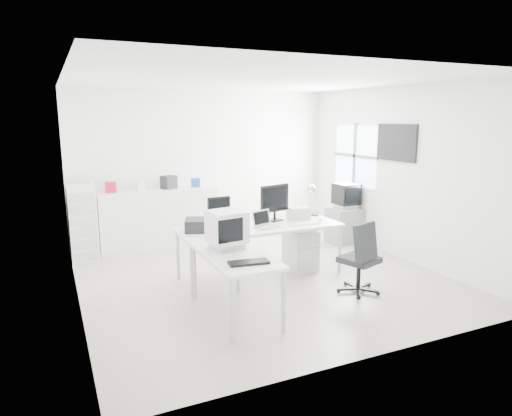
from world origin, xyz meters
name	(u,v)px	position (x,y,z in m)	size (l,w,h in m)	color
floor	(262,277)	(0.00, 0.00, 0.00)	(5.00, 5.00, 0.01)	beige
ceiling	(262,80)	(0.00, 0.00, 2.80)	(5.00, 5.00, 0.01)	white
back_wall	(206,166)	(0.00, 2.50, 1.40)	(5.00, 0.02, 2.80)	white
left_wall	(71,195)	(-2.50, 0.00, 1.40)	(0.02, 5.00, 2.80)	white
right_wall	(400,174)	(2.50, 0.00, 1.40)	(0.02, 5.00, 2.80)	white
window	(355,156)	(2.48, 1.20, 1.60)	(0.02, 1.20, 1.10)	white
wall_picture	(396,143)	(2.47, 0.10, 1.90)	(0.04, 0.90, 0.60)	black
main_desk	(261,251)	(0.02, 0.07, 0.38)	(2.40, 0.80, 0.75)	white
side_desk	(235,284)	(-0.83, -1.03, 0.38)	(0.70, 1.40, 0.75)	white
drawer_pedestal	(300,249)	(0.72, 0.12, 0.30)	(0.40, 0.50, 0.60)	white
inkjet_printer	(203,225)	(-0.83, 0.17, 0.83)	(0.48, 0.37, 0.17)	black
lcd_monitor_small	(219,212)	(-0.53, 0.32, 0.97)	(0.35, 0.20, 0.43)	black
lcd_monitor_large	(275,202)	(0.37, 0.32, 1.03)	(0.55, 0.22, 0.57)	black
laptop	(267,219)	(0.07, -0.03, 0.87)	(0.37, 0.38, 0.25)	#B7B7BA
white_keyboard	(305,224)	(0.67, -0.08, 0.76)	(0.43, 0.13, 0.02)	white
white_mouse	(320,220)	(0.97, -0.03, 0.78)	(0.06, 0.06, 0.06)	white
laser_printer	(298,213)	(0.77, 0.29, 0.84)	(0.32, 0.27, 0.18)	#B1B1B1
desk_lamp	(315,201)	(1.12, 0.37, 0.99)	(0.16, 0.16, 0.48)	silver
crt_monitor	(227,230)	(-0.83, -0.78, 0.98)	(0.39, 0.39, 0.45)	#B7B7BA
black_keyboard	(249,262)	(-0.83, -1.43, 0.76)	(0.44, 0.18, 0.03)	black
office_chair	(359,256)	(0.93, -1.06, 0.50)	(0.58, 0.58, 1.00)	#242629
tv_cabinet	(345,225)	(2.22, 1.06, 0.33)	(0.60, 0.49, 0.65)	slate
crt_tv	(346,196)	(2.22, 1.06, 0.88)	(0.50, 0.48, 0.45)	black
sideboard	(159,218)	(-0.98, 2.24, 0.52)	(2.10, 0.52, 1.05)	white
clutter_box_a	(111,187)	(-1.78, 2.24, 1.14)	(0.18, 0.16, 0.18)	#B61A31
clutter_box_b	(141,186)	(-1.28, 2.24, 1.12)	(0.15, 0.12, 0.15)	white
clutter_box_c	(169,182)	(-0.78, 2.24, 1.16)	(0.23, 0.21, 0.23)	black
clutter_box_d	(196,183)	(-0.28, 2.24, 1.13)	(0.16, 0.14, 0.16)	#164E9F
clutter_bottle	(92,187)	(-2.08, 2.28, 1.16)	(0.07, 0.07, 0.22)	white
filing_cabinet	(83,223)	(-2.28, 2.02, 0.61)	(0.43, 0.51, 1.23)	white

